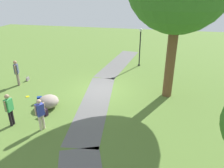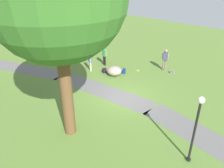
# 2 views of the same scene
# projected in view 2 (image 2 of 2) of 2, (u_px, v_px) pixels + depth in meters

# --- Properties ---
(ground_plane) EXTENTS (48.00, 48.00, 0.00)m
(ground_plane) POSITION_uv_depth(u_px,v_px,m) (123.00, 99.00, 14.49)
(ground_plane) COLOR #54722F
(footpath_segment_near) EXTENTS (8.15, 2.70, 0.01)m
(footpath_segment_near) POSITION_uv_depth(u_px,v_px,m) (215.00, 144.00, 10.74)
(footpath_segment_near) COLOR #5E5C5B
(footpath_segment_near) RESTS_ON ground
(footpath_segment_mid) EXTENTS (8.14, 2.62, 0.01)m
(footpath_segment_mid) POSITION_uv_depth(u_px,v_px,m) (101.00, 90.00, 15.55)
(footpath_segment_mid) COLOR #5E5C5B
(footpath_segment_mid) RESTS_ON ground
(footpath_segment_far) EXTENTS (8.07, 4.51, 0.01)m
(footpath_segment_far) POSITION_uv_depth(u_px,v_px,m) (22.00, 68.00, 18.92)
(footpath_segment_far) COLOR #5E5C5B
(footpath_segment_far) RESTS_ON ground
(lamp_post) EXTENTS (0.28, 0.28, 3.27)m
(lamp_post) POSITION_uv_depth(u_px,v_px,m) (196.00, 123.00, 8.88)
(lamp_post) COLOR black
(lamp_post) RESTS_ON ground
(lawn_boulder) EXTENTS (1.35, 1.32, 0.72)m
(lawn_boulder) POSITION_uv_depth(u_px,v_px,m) (114.00, 71.00, 17.58)
(lawn_boulder) COLOR gray
(lawn_boulder) RESTS_ON ground
(woman_with_handbag) EXTENTS (0.49, 0.36, 1.82)m
(woman_with_handbag) POSITION_uv_depth(u_px,v_px,m) (165.00, 58.00, 18.13)
(woman_with_handbag) COLOR #78665D
(woman_with_handbag) RESTS_ON ground
(man_near_boulder) EXTENTS (0.52, 0.26, 1.73)m
(man_near_boulder) POSITION_uv_depth(u_px,v_px,m) (104.00, 54.00, 19.14)
(man_near_boulder) COLOR black
(man_near_boulder) RESTS_ON ground
(passerby_on_path) EXTENTS (0.46, 0.39, 1.65)m
(passerby_on_path) POSITION_uv_depth(u_px,v_px,m) (90.00, 60.00, 18.09)
(passerby_on_path) COLOR beige
(passerby_on_path) RESTS_ON ground
(handbag_on_grass) EXTENTS (0.33, 0.29, 0.31)m
(handbag_on_grass) POSITION_uv_depth(u_px,v_px,m) (172.00, 72.00, 17.93)
(handbag_on_grass) COLOR gray
(handbag_on_grass) RESTS_ON ground
(backpack_by_boulder) EXTENTS (0.33, 0.34, 0.40)m
(backpack_by_boulder) POSITION_uv_depth(u_px,v_px,m) (124.00, 71.00, 17.96)
(backpack_by_boulder) COLOR navy
(backpack_by_boulder) RESTS_ON ground
(spare_backpack_on_lawn) EXTENTS (0.32, 0.33, 0.40)m
(spare_backpack_on_lawn) POSITION_uv_depth(u_px,v_px,m) (104.00, 71.00, 18.06)
(spare_backpack_on_lawn) COLOR black
(spare_backpack_on_lawn) RESTS_ON ground
(frisbee_on_grass) EXTENTS (0.23, 0.23, 0.02)m
(frisbee_on_grass) POSITION_uv_depth(u_px,v_px,m) (138.00, 71.00, 18.49)
(frisbee_on_grass) COLOR #D7C60D
(frisbee_on_grass) RESTS_ON ground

